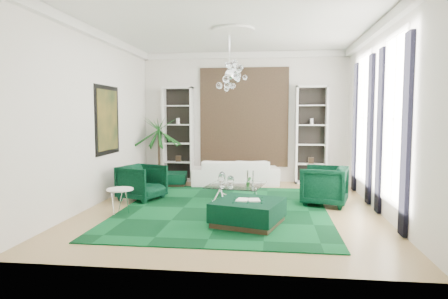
# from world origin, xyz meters

# --- Properties ---
(floor) EXTENTS (6.00, 7.00, 0.02)m
(floor) POSITION_xyz_m (0.00, 0.00, -0.01)
(floor) COLOR tan
(floor) RESTS_ON ground
(ceiling) EXTENTS (6.00, 7.00, 0.02)m
(ceiling) POSITION_xyz_m (0.00, 0.00, 3.81)
(ceiling) COLOR white
(ceiling) RESTS_ON ground
(wall_back) EXTENTS (6.00, 0.02, 3.80)m
(wall_back) POSITION_xyz_m (0.00, 3.51, 1.90)
(wall_back) COLOR silver
(wall_back) RESTS_ON ground
(wall_front) EXTENTS (6.00, 0.02, 3.80)m
(wall_front) POSITION_xyz_m (0.00, -3.51, 1.90)
(wall_front) COLOR silver
(wall_front) RESTS_ON ground
(wall_left) EXTENTS (0.02, 7.00, 3.80)m
(wall_left) POSITION_xyz_m (-3.01, 0.00, 1.90)
(wall_left) COLOR silver
(wall_left) RESTS_ON ground
(wall_right) EXTENTS (0.02, 7.00, 3.80)m
(wall_right) POSITION_xyz_m (3.01, 0.00, 1.90)
(wall_right) COLOR silver
(wall_right) RESTS_ON ground
(crown_molding) EXTENTS (6.00, 7.00, 0.18)m
(crown_molding) POSITION_xyz_m (0.00, 0.00, 3.70)
(crown_molding) COLOR white
(crown_molding) RESTS_ON ceiling
(ceiling_medallion) EXTENTS (0.90, 0.90, 0.05)m
(ceiling_medallion) POSITION_xyz_m (0.00, 0.30, 3.77)
(ceiling_medallion) COLOR white
(ceiling_medallion) RESTS_ON ceiling
(tapestry) EXTENTS (2.50, 0.06, 2.80)m
(tapestry) POSITION_xyz_m (0.00, 3.46, 1.90)
(tapestry) COLOR black
(tapestry) RESTS_ON wall_back
(shelving_left) EXTENTS (0.90, 0.38, 2.80)m
(shelving_left) POSITION_xyz_m (-1.95, 3.31, 1.40)
(shelving_left) COLOR white
(shelving_left) RESTS_ON floor
(shelving_right) EXTENTS (0.90, 0.38, 2.80)m
(shelving_right) POSITION_xyz_m (1.95, 3.31, 1.40)
(shelving_right) COLOR white
(shelving_right) RESTS_ON floor
(painting) EXTENTS (0.04, 1.30, 1.60)m
(painting) POSITION_xyz_m (-2.97, 0.60, 1.85)
(painting) COLOR black
(painting) RESTS_ON wall_left
(window_near) EXTENTS (0.03, 1.10, 2.90)m
(window_near) POSITION_xyz_m (2.99, -0.90, 1.90)
(window_near) COLOR white
(window_near) RESTS_ON wall_right
(curtain_near_a) EXTENTS (0.07, 0.30, 3.25)m
(curtain_near_a) POSITION_xyz_m (2.96, -1.68, 1.65)
(curtain_near_a) COLOR black
(curtain_near_a) RESTS_ON floor
(curtain_near_b) EXTENTS (0.07, 0.30, 3.25)m
(curtain_near_b) POSITION_xyz_m (2.96, -0.12, 1.65)
(curtain_near_b) COLOR black
(curtain_near_b) RESTS_ON floor
(window_far) EXTENTS (0.03, 1.10, 2.90)m
(window_far) POSITION_xyz_m (2.99, 1.50, 1.90)
(window_far) COLOR white
(window_far) RESTS_ON wall_right
(curtain_far_a) EXTENTS (0.07, 0.30, 3.25)m
(curtain_far_a) POSITION_xyz_m (2.96, 0.72, 1.65)
(curtain_far_a) COLOR black
(curtain_far_a) RESTS_ON floor
(curtain_far_b) EXTENTS (0.07, 0.30, 3.25)m
(curtain_far_b) POSITION_xyz_m (2.96, 2.28, 1.65)
(curtain_far_b) COLOR black
(curtain_far_b) RESTS_ON floor
(rug) EXTENTS (4.20, 5.00, 0.02)m
(rug) POSITION_xyz_m (-0.14, -0.18, 0.01)
(rug) COLOR black
(rug) RESTS_ON floor
(sofa) EXTENTS (2.54, 1.30, 0.71)m
(sofa) POSITION_xyz_m (-0.21, 2.81, 0.35)
(sofa) COLOR white
(sofa) RESTS_ON floor
(armchair_left) EXTENTS (1.14, 1.13, 0.82)m
(armchair_left) POSITION_xyz_m (-2.15, 0.53, 0.41)
(armchair_left) COLOR black
(armchair_left) RESTS_ON floor
(armchair_right) EXTENTS (1.16, 1.14, 0.86)m
(armchair_right) POSITION_xyz_m (1.98, 0.50, 0.43)
(armchair_right) COLOR black
(armchair_right) RESTS_ON floor
(coffee_table) EXTENTS (1.37, 1.37, 0.41)m
(coffee_table) POSITION_xyz_m (0.04, 0.56, 0.20)
(coffee_table) COLOR white
(coffee_table) RESTS_ON floor
(ottoman_side) EXTENTS (0.90, 0.90, 0.36)m
(ottoman_side) POSITION_xyz_m (-1.94, 2.48, 0.18)
(ottoman_side) COLOR black
(ottoman_side) RESTS_ON floor
(ottoman_front) EXTENTS (1.39, 1.39, 0.45)m
(ottoman_front) POSITION_xyz_m (0.43, -1.28, 0.22)
(ottoman_front) COLOR black
(ottoman_front) RESTS_ON floor
(book) EXTENTS (0.43, 0.28, 0.03)m
(book) POSITION_xyz_m (0.43, -1.28, 0.46)
(book) COLOR white
(book) RESTS_ON ottoman_front
(side_table) EXTENTS (0.61, 0.61, 0.50)m
(side_table) POSITION_xyz_m (-2.15, -0.82, 0.25)
(side_table) COLOR white
(side_table) RESTS_ON floor
(palm) EXTENTS (1.79, 1.79, 2.49)m
(palm) POSITION_xyz_m (-2.47, 3.04, 1.25)
(palm) COLOR #155018
(palm) RESTS_ON floor
(chandelier) EXTENTS (0.93, 0.93, 0.78)m
(chandelier) POSITION_xyz_m (-0.11, 0.58, 2.85)
(chandelier) COLOR white
(chandelier) RESTS_ON ceiling
(table_plant) EXTENTS (0.15, 0.13, 0.22)m
(table_plant) POSITION_xyz_m (0.33, 0.31, 0.52)
(table_plant) COLOR #155018
(table_plant) RESTS_ON coffee_table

